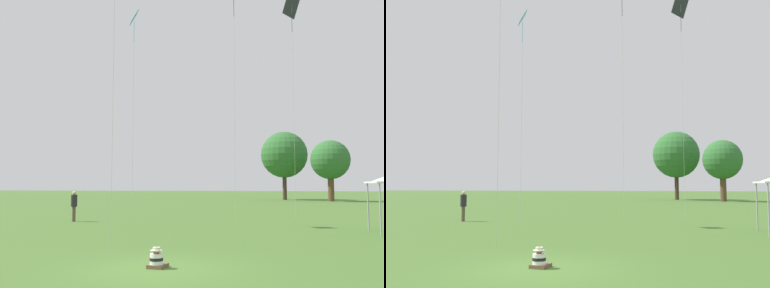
# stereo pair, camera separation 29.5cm
# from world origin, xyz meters

# --- Properties ---
(ground_plane) EXTENTS (300.00, 300.00, 0.00)m
(ground_plane) POSITION_xyz_m (0.00, 0.00, 0.00)
(ground_plane) COLOR #426628
(seated_toddler) EXTENTS (0.52, 0.61, 0.56)m
(seated_toddler) POSITION_xyz_m (-0.03, 0.13, 0.22)
(seated_toddler) COLOR brown
(seated_toddler) RESTS_ON ground
(person_standing_0) EXTENTS (0.52, 0.52, 1.82)m
(person_standing_0) POSITION_xyz_m (-8.77, 13.97, 1.09)
(person_standing_0) COLOR brown
(person_standing_0) RESTS_ON ground
(kite_0) EXTENTS (0.74, 0.92, 12.12)m
(kite_0) POSITION_xyz_m (-4.61, 12.32, 11.19)
(kite_0) COLOR #339EDB
(kite_0) RESTS_ON ground
(kite_2) EXTENTS (1.18, 1.48, 13.90)m
(kite_2) POSITION_xyz_m (4.38, 15.71, 12.97)
(kite_2) COLOR #1E2328
(kite_2) RESTS_ON ground
(distant_tree_0) EXTENTS (5.27, 5.27, 8.22)m
(distant_tree_0) POSITION_xyz_m (10.81, 51.04, 5.52)
(distant_tree_0) COLOR brown
(distant_tree_0) RESTS_ON ground
(distant_tree_1) EXTENTS (6.89, 6.89, 10.14)m
(distant_tree_1) POSITION_xyz_m (4.88, 56.65, 6.68)
(distant_tree_1) COLOR #473323
(distant_tree_1) RESTS_ON ground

